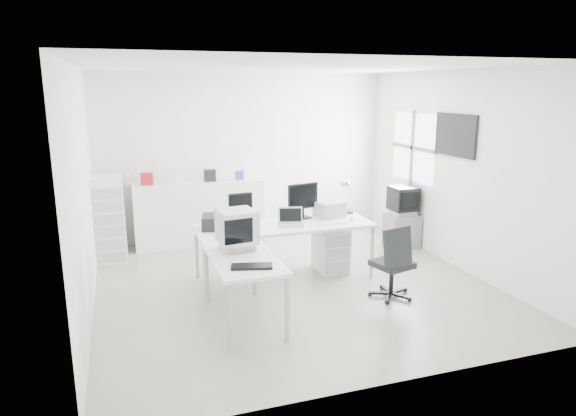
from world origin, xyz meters
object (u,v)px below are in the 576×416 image
object	(u,v)px
lcd_monitor_large	(303,201)
tv_cabinet	(402,231)
drawer_pedestal	(330,250)
filing_cabinet	(109,218)
laser_printer	(330,209)
laptop	(291,218)
office_chair	(392,260)
crt_monitor	(237,228)
side_desk	(243,288)
inkjet_printer	(221,222)
lcd_monitor_small	(241,209)
main_desk	(285,251)
crt_tv	(403,201)
sideboard	(199,213)

from	to	relation	value
lcd_monitor_large	tv_cabinet	world-z (taller)	lcd_monitor_large
drawer_pedestal	filing_cabinet	distance (m)	3.34
laser_printer	filing_cabinet	xyz separation A→B (m)	(-3.01, 1.33, -0.22)
laptop	office_chair	size ratio (longest dim) A/B	0.36
crt_monitor	tv_cabinet	bearing A→B (deg)	19.03
laptop	filing_cabinet	world-z (taller)	filing_cabinet
drawer_pedestal	office_chair	world-z (taller)	office_chair
side_desk	inkjet_printer	xyz separation A→B (m)	(0.00, 1.20, 0.46)
office_chair	lcd_monitor_small	bearing A→B (deg)	125.23
main_desk	drawer_pedestal	xyz separation A→B (m)	(0.70, 0.05, -0.08)
tv_cabinet	drawer_pedestal	bearing A→B (deg)	-157.30
office_chair	filing_cabinet	distance (m)	4.23
drawer_pedestal	laptop	size ratio (longest dim) A/B	1.76
crt_tv	filing_cabinet	world-z (taller)	filing_cabinet
crt_monitor	inkjet_printer	bearing A→B (deg)	82.47
laser_printer	office_chair	world-z (taller)	laser_printer
main_desk	inkjet_printer	distance (m)	0.97
drawer_pedestal	crt_monitor	size ratio (longest dim) A/B	1.21
laptop	laser_printer	world-z (taller)	laptop
main_desk	side_desk	size ratio (longest dim) A/B	1.71
lcd_monitor_large	crt_monitor	distance (m)	1.63
crt_tv	sideboard	bearing A→B (deg)	157.89
drawer_pedestal	sideboard	world-z (taller)	sideboard
side_desk	inkjet_printer	world-z (taller)	inkjet_printer
lcd_monitor_large	laptop	size ratio (longest dim) A/B	1.45
filing_cabinet	tv_cabinet	bearing A→B (deg)	-10.84
side_desk	main_desk	bearing A→B (deg)	52.31
lcd_monitor_large	crt_tv	world-z (taller)	lcd_monitor_large
drawer_pedestal	laser_printer	bearing A→B (deg)	73.61
laptop	sideboard	xyz separation A→B (m)	(-0.91, 2.05, -0.34)
main_desk	laser_printer	distance (m)	0.92
side_desk	office_chair	xyz separation A→B (m)	(1.89, 0.02, 0.10)
side_desk	lcd_monitor_small	xyz separation A→B (m)	(0.30, 1.35, 0.58)
drawer_pedestal	tv_cabinet	world-z (taller)	drawer_pedestal
lcd_monitor_small	side_desk	bearing A→B (deg)	-105.55
side_desk	crt_tv	bearing A→B (deg)	30.15
crt_tv	laser_printer	bearing A→B (deg)	-162.36
side_desk	crt_monitor	bearing A→B (deg)	90.00
inkjet_printer	lcd_monitor_small	distance (m)	0.36
drawer_pedestal	filing_cabinet	xyz separation A→B (m)	(-2.96, 1.50, 0.34)
drawer_pedestal	lcd_monitor_large	bearing A→B (deg)	150.26
lcd_monitor_small	office_chair	size ratio (longest dim) A/B	0.43
crt_monitor	filing_cabinet	distance (m)	2.81
lcd_monitor_small	filing_cabinet	xyz separation A→B (m)	(-1.71, 1.30, -0.32)
drawer_pedestal	lcd_monitor_small	size ratio (longest dim) A/B	1.45
office_chair	sideboard	xyz separation A→B (m)	(-1.90, 3.03, 0.05)
office_chair	drawer_pedestal	bearing A→B (deg)	91.97
main_desk	crt_tv	world-z (taller)	crt_tv
inkjet_printer	crt_monitor	size ratio (longest dim) A/B	0.99
sideboard	filing_cabinet	world-z (taller)	filing_cabinet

